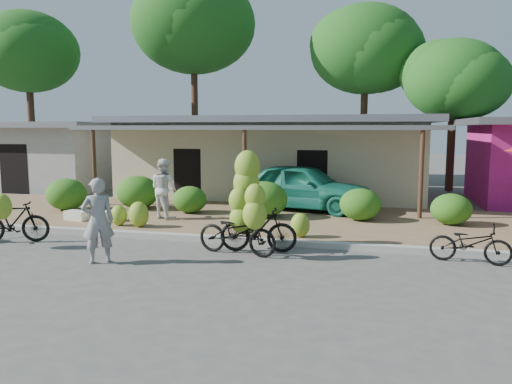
% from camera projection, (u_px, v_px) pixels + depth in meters
% --- Properties ---
extents(ground, '(100.00, 100.00, 0.00)m').
position_uv_depth(ground, '(172.00, 261.00, 10.89)').
color(ground, '#4E4B48').
rests_on(ground, ground).
extents(sidewalk, '(60.00, 6.00, 0.12)m').
position_uv_depth(sidewalk, '(236.00, 218.00, 15.69)').
color(sidewalk, olive).
rests_on(sidewalk, ground).
extents(curb, '(60.00, 0.25, 0.15)m').
position_uv_depth(curb, '(203.00, 238.00, 12.80)').
color(curb, '#A8A399').
rests_on(curb, ground).
extents(shop_main, '(13.00, 8.50, 3.35)m').
position_uv_depth(shop_main, '(274.00, 156.00, 21.19)').
color(shop_main, '#BBB58D').
rests_on(shop_main, ground).
extents(shop_grey, '(7.00, 6.00, 3.15)m').
position_uv_depth(shop_grey, '(50.00, 155.00, 23.89)').
color(shop_grey, '#A1A19C').
rests_on(shop_grey, ground).
extents(tree_back_left, '(5.31, 5.20, 8.88)m').
position_uv_depth(tree_back_left, '(26.00, 50.00, 25.90)').
color(tree_back_left, '#522F20').
rests_on(tree_back_left, ground).
extents(tree_far_center, '(6.61, 6.60, 11.05)m').
position_uv_depth(tree_far_center, '(191.00, 22.00, 26.68)').
color(tree_far_center, '#522F20').
rests_on(tree_far_center, ground).
extents(tree_center_right, '(5.66, 5.58, 9.05)m').
position_uv_depth(tree_center_right, '(362.00, 48.00, 25.21)').
color(tree_center_right, '#522F20').
rests_on(tree_center_right, ground).
extents(tree_near_right, '(4.64, 4.48, 6.89)m').
position_uv_depth(tree_near_right, '(449.00, 77.00, 22.55)').
color(tree_near_right, '#522F20').
rests_on(tree_near_right, ground).
extents(hedge_0, '(1.39, 1.25, 1.08)m').
position_uv_depth(hedge_0, '(66.00, 194.00, 16.89)').
color(hedge_0, '#2A5814').
rests_on(hedge_0, sidewalk).
extents(hedge_1, '(1.46, 1.32, 1.14)m').
position_uv_depth(hedge_1, '(138.00, 192.00, 17.18)').
color(hedge_1, '#2A5814').
rests_on(hedge_1, sidewalk).
extents(hedge_2, '(1.13, 1.02, 0.88)m').
position_uv_depth(hedge_2, '(190.00, 200.00, 16.33)').
color(hedge_2, '#2A5814').
rests_on(hedge_2, sidewalk).
extents(hedge_3, '(1.45, 1.30, 1.13)m').
position_uv_depth(hedge_3, '(264.00, 199.00, 15.48)').
color(hedge_3, '#2A5814').
rests_on(hedge_3, sidewalk).
extents(hedge_4, '(1.24, 1.12, 0.97)m').
position_uv_depth(hedge_4, '(360.00, 204.00, 14.98)').
color(hedge_4, '#2A5814').
rests_on(hedge_4, sidewalk).
extents(hedge_5, '(1.16, 1.04, 0.90)m').
position_uv_depth(hedge_5, '(451.00, 209.00, 14.31)').
color(hedge_5, '#2A5814').
rests_on(hedge_5, sidewalk).
extents(bike_left, '(1.85, 1.37, 1.34)m').
position_uv_depth(bike_left, '(11.00, 220.00, 12.52)').
color(bike_left, black).
rests_on(bike_left, ground).
extents(bike_center, '(2.04, 1.33, 2.37)m').
position_uv_depth(bike_center, '(241.00, 215.00, 11.56)').
color(bike_center, black).
rests_on(bike_center, ground).
extents(bike_right, '(1.85, 1.23, 1.68)m').
position_uv_depth(bike_right, '(258.00, 225.00, 11.48)').
color(bike_right, black).
rests_on(bike_right, ground).
extents(bike_far_right, '(1.73, 0.86, 0.87)m').
position_uv_depth(bike_far_right, '(470.00, 243.00, 10.67)').
color(bike_far_right, black).
rests_on(bike_far_right, ground).
extents(loose_banana_a, '(0.47, 0.40, 0.59)m').
position_uv_depth(loose_banana_a, '(119.00, 215.00, 14.20)').
color(loose_banana_a, '#91A629').
rests_on(loose_banana_a, sidewalk).
extents(loose_banana_b, '(0.58, 0.49, 0.72)m').
position_uv_depth(loose_banana_b, '(139.00, 214.00, 13.98)').
color(loose_banana_b, '#91A629').
rests_on(loose_banana_b, sidewalk).
extents(loose_banana_c, '(0.50, 0.42, 0.62)m').
position_uv_depth(loose_banana_c, '(300.00, 225.00, 12.69)').
color(loose_banana_c, '#91A629').
rests_on(loose_banana_c, sidewalk).
extents(sack_near, '(0.94, 0.77, 0.30)m').
position_uv_depth(sack_near, '(106.00, 216.00, 14.88)').
color(sack_near, beige).
rests_on(sack_near, sidewalk).
extents(sack_far, '(0.82, 0.54, 0.28)m').
position_uv_depth(sack_far, '(77.00, 215.00, 15.07)').
color(sack_far, beige).
rests_on(sack_far, sidewalk).
extents(vendor, '(0.80, 0.75, 1.84)m').
position_uv_depth(vendor, '(98.00, 221.00, 10.64)').
color(vendor, gray).
rests_on(vendor, ground).
extents(bystander, '(1.10, 1.01, 1.84)m').
position_uv_depth(bystander, '(164.00, 189.00, 15.29)').
color(bystander, silver).
rests_on(bystander, sidewalk).
extents(teal_van, '(4.93, 2.85, 1.58)m').
position_uv_depth(teal_van, '(302.00, 187.00, 16.94)').
color(teal_van, '#1A785E').
rests_on(teal_van, sidewalk).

